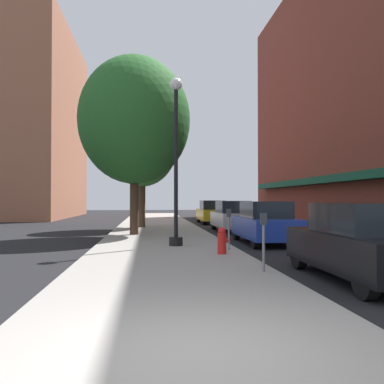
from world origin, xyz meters
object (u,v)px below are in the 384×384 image
(tree_near, at_px, (142,147))
(car_blue, at_px, (265,223))
(parking_meter_near, at_px, (264,235))
(car_silver, at_px, (233,216))
(parking_meter_far, at_px, (229,224))
(car_yellow, at_px, (212,212))
(car_black, at_px, (362,243))
(lamppost, at_px, (176,158))
(tree_mid, at_px, (134,120))
(fire_hydrant, at_px, (222,240))

(tree_near, distance_m, car_blue, 10.52)
(parking_meter_near, height_order, car_silver, car_silver)
(parking_meter_far, relative_size, car_blue, 0.30)
(tree_near, relative_size, car_silver, 1.63)
(car_yellow, bearing_deg, car_black, -89.93)
(lamppost, distance_m, parking_meter_near, 6.05)
(lamppost, distance_m, car_yellow, 15.55)
(tree_mid, height_order, car_yellow, tree_mid)
(parking_meter_far, relative_size, tree_mid, 0.16)
(tree_mid, bearing_deg, car_blue, -33.35)
(parking_meter_near, distance_m, car_silver, 13.10)
(lamppost, height_order, car_yellow, lamppost)
(lamppost, height_order, tree_mid, tree_mid)
(lamppost, height_order, car_black, lamppost)
(lamppost, relative_size, parking_meter_far, 4.50)
(tree_near, distance_m, car_black, 17.00)
(parking_meter_far, height_order, tree_mid, tree_mid)
(car_silver, bearing_deg, lamppost, -114.33)
(tree_near, distance_m, tree_mid, 5.03)
(tree_near, bearing_deg, car_black, -72.65)
(fire_hydrant, bearing_deg, lamppost, 117.74)
(car_blue, bearing_deg, parking_meter_near, -105.13)
(car_black, distance_m, car_silver, 13.63)
(tree_mid, distance_m, car_black, 12.83)
(lamppost, height_order, parking_meter_far, lamppost)
(parking_meter_far, relative_size, car_yellow, 0.30)
(lamppost, bearing_deg, car_blue, 20.40)
(lamppost, bearing_deg, tree_mid, 108.87)
(car_silver, relative_size, car_yellow, 1.00)
(parking_meter_near, xyz_separation_m, tree_mid, (-3.24, 10.12, 4.46))
(parking_meter_near, relative_size, car_silver, 0.30)
(car_black, bearing_deg, parking_meter_far, 112.94)
(tree_near, xyz_separation_m, car_yellow, (4.93, 5.21, -3.98))
(car_yellow, bearing_deg, tree_mid, -116.92)
(fire_hydrant, relative_size, car_black, 0.18)
(car_blue, height_order, car_silver, same)
(car_blue, bearing_deg, lamppost, -158.50)
(car_black, bearing_deg, fire_hydrant, 122.71)
(parking_meter_far, height_order, tree_near, tree_near)
(fire_hydrant, height_order, parking_meter_near, parking_meter_near)
(car_silver, xyz_separation_m, car_yellow, (0.00, 7.36, 0.00))
(parking_meter_near, bearing_deg, fire_hydrant, 97.49)
(tree_mid, bearing_deg, tree_near, 86.97)
(car_silver, bearing_deg, car_yellow, 90.89)
(car_blue, height_order, car_yellow, same)
(fire_hydrant, height_order, car_yellow, car_yellow)
(fire_hydrant, distance_m, tree_mid, 9.05)
(tree_mid, height_order, car_blue, tree_mid)
(fire_hydrant, relative_size, parking_meter_far, 0.60)
(lamppost, relative_size, car_silver, 1.37)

